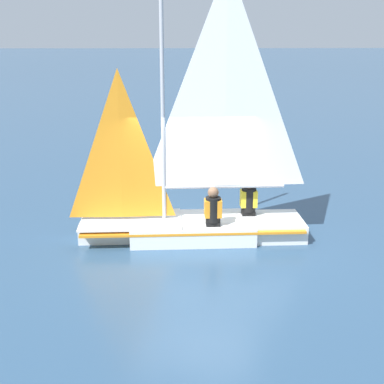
# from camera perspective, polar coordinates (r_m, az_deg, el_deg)

# --- Properties ---
(ground_plane) EXTENTS (260.00, 260.00, 0.00)m
(ground_plane) POSITION_cam_1_polar(r_m,az_deg,el_deg) (11.18, 0.00, -4.77)
(ground_plane) COLOR #2D4C6B
(sailboat_main) EXTENTS (4.70, 1.48, 5.45)m
(sailboat_main) POSITION_cam_1_polar(r_m,az_deg,el_deg) (10.90, 0.24, -0.69)
(sailboat_main) COLOR white
(sailboat_main) RESTS_ON ground_plane
(sailor_helm) EXTENTS (0.35, 0.31, 1.16)m
(sailor_helm) POSITION_cam_1_polar(r_m,az_deg,el_deg) (10.68, 2.25, -2.28)
(sailor_helm) COLOR black
(sailor_helm) RESTS_ON ground_plane
(sailor_crew) EXTENTS (0.35, 0.31, 1.16)m
(sailor_crew) POSITION_cam_1_polar(r_m,az_deg,el_deg) (11.34, 6.04, -1.21)
(sailor_crew) COLOR black
(sailor_crew) RESTS_ON ground_plane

